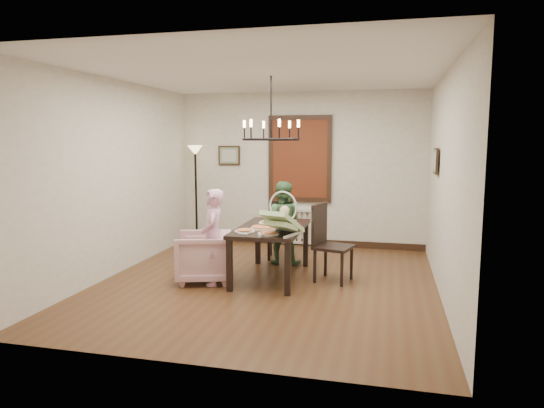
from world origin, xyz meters
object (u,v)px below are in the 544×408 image
at_px(chair_right, 334,243).
at_px(baby_bouncer, 282,220).
at_px(armchair, 204,257).
at_px(drinking_glass, 276,220).
at_px(elderly_woman, 213,245).
at_px(dining_table, 271,233).
at_px(floor_lamp, 196,196).
at_px(chair_far, 280,230).
at_px(seated_man, 282,230).

distance_m(chair_right, baby_bouncer, 0.91).
height_order(armchair, drinking_glass, drinking_glass).
xyz_separation_m(chair_right, drinking_glass, (-0.83, 0.06, 0.27)).
distance_m(armchair, elderly_woman, 0.29).
xyz_separation_m(baby_bouncer, drinking_glass, (-0.23, 0.62, -0.12)).
xyz_separation_m(dining_table, chair_right, (0.88, 0.05, -0.11)).
bearing_deg(floor_lamp, armchair, -65.48).
bearing_deg(chair_right, floor_lamp, 71.11).
distance_m(dining_table, floor_lamp, 2.68).
relative_size(chair_far, baby_bouncer, 1.60).
bearing_deg(elderly_woman, drinking_glass, 112.88).
bearing_deg(drinking_glass, elderly_woman, -141.83).
bearing_deg(elderly_woman, baby_bouncer, 71.93).
bearing_deg(baby_bouncer, floor_lamp, 148.99).
relative_size(dining_table, baby_bouncer, 2.67).
xyz_separation_m(elderly_woman, seated_man, (0.66, 1.29, 0.00)).
distance_m(armchair, seated_man, 1.47).
distance_m(chair_far, drinking_glass, 1.11).
distance_m(drinking_glass, floor_lamp, 2.63).
bearing_deg(elderly_woman, armchair, -136.50).
bearing_deg(armchair, chair_far, 136.05).
bearing_deg(drinking_glass, chair_right, -3.86).
xyz_separation_m(dining_table, drinking_glass, (0.04, 0.10, 0.16)).
relative_size(chair_right, armchair, 1.44).
distance_m(chair_far, chair_right, 1.49).
distance_m(seated_man, baby_bouncer, 1.43).
height_order(chair_far, drinking_glass, chair_far).
relative_size(armchair, baby_bouncer, 1.27).
xyz_separation_m(chair_far, chair_right, (1.00, -1.10, 0.07)).
relative_size(chair_far, elderly_woman, 0.88).
xyz_separation_m(chair_far, baby_bouncer, (0.40, -1.67, 0.46)).
bearing_deg(chair_far, seated_man, -82.08).
bearing_deg(chair_far, baby_bouncer, -85.56).
bearing_deg(baby_bouncer, chair_far, 120.33).
xyz_separation_m(armchair, baby_bouncer, (1.15, -0.16, 0.59)).
relative_size(elderly_woman, seated_man, 0.99).
xyz_separation_m(armchair, elderly_woman, (0.18, -0.11, 0.20)).
bearing_deg(armchair, floor_lamp, -173.13).
relative_size(chair_right, elderly_woman, 1.01).
distance_m(dining_table, drinking_glass, 0.19).
bearing_deg(armchair, dining_table, 94.86).
bearing_deg(seated_man, floor_lamp, -30.46).
height_order(dining_table, baby_bouncer, baby_bouncer).
distance_m(chair_right, floor_lamp, 3.34).
bearing_deg(floor_lamp, baby_bouncer, -47.91).
bearing_deg(dining_table, baby_bouncer, -62.98).
height_order(armchair, baby_bouncer, baby_bouncer).
xyz_separation_m(chair_right, elderly_woman, (-1.57, -0.52, -0.00)).
distance_m(dining_table, chair_right, 0.88).
height_order(armchair, elderly_woman, elderly_woman).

